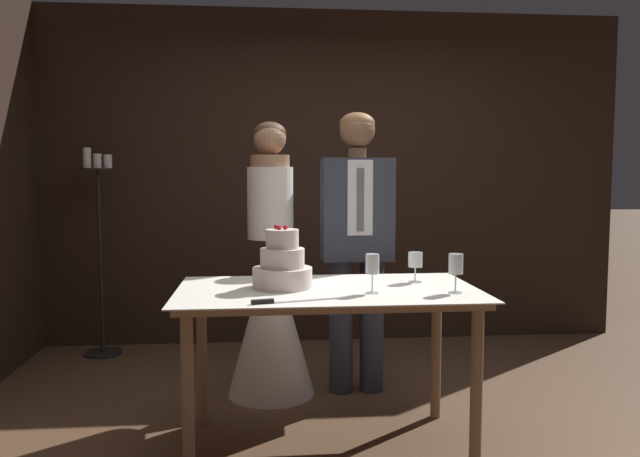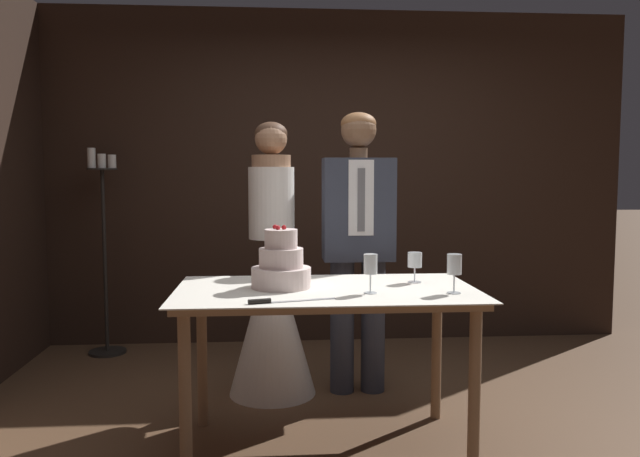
% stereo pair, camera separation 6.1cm
% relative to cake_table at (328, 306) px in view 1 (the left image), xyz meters
% --- Properties ---
extents(ground_plane, '(40.00, 40.00, 0.00)m').
position_rel_cake_table_xyz_m(ground_plane, '(0.24, 0.05, -0.72)').
color(ground_plane, brown).
extents(wall_back, '(4.82, 0.12, 2.68)m').
position_rel_cake_table_xyz_m(wall_back, '(0.24, 2.09, 0.62)').
color(wall_back, black).
rests_on(wall_back, ground_plane).
extents(cake_table, '(1.48, 0.84, 0.81)m').
position_rel_cake_table_xyz_m(cake_table, '(0.00, 0.00, 0.00)').
color(cake_table, '#8E6B4C').
rests_on(cake_table, ground_plane).
extents(tiered_cake, '(0.30, 0.30, 0.31)m').
position_rel_cake_table_xyz_m(tiered_cake, '(-0.22, 0.05, 0.20)').
color(tiered_cake, beige).
rests_on(tiered_cake, cake_table).
extents(cake_knife, '(0.39, 0.12, 0.02)m').
position_rel_cake_table_xyz_m(cake_knife, '(-0.25, -0.32, 0.10)').
color(cake_knife, silver).
rests_on(cake_knife, cake_table).
extents(wine_glass_near, '(0.07, 0.07, 0.19)m').
position_rel_cake_table_xyz_m(wine_glass_near, '(0.20, -0.14, 0.22)').
color(wine_glass_near, silver).
rests_on(wine_glass_near, cake_table).
extents(wine_glass_middle, '(0.07, 0.07, 0.16)m').
position_rel_cake_table_xyz_m(wine_glass_middle, '(0.47, 0.14, 0.20)').
color(wine_glass_middle, silver).
rests_on(wine_glass_middle, cake_table).
extents(wine_glass_far, '(0.07, 0.07, 0.19)m').
position_rel_cake_table_xyz_m(wine_glass_far, '(0.59, -0.17, 0.22)').
color(wine_glass_far, silver).
rests_on(wine_glass_far, cake_table).
extents(bride, '(0.54, 0.54, 1.69)m').
position_rel_cake_table_xyz_m(bride, '(-0.27, 0.80, -0.10)').
color(bride, white).
rests_on(bride, ground_plane).
extents(groom, '(0.44, 0.25, 1.75)m').
position_rel_cake_table_xyz_m(groom, '(0.27, 0.80, 0.28)').
color(groom, '#333847').
rests_on(groom, ground_plane).
extents(candle_stand, '(0.28, 0.28, 1.57)m').
position_rel_cake_table_xyz_m(candle_stand, '(-1.54, 1.78, 0.06)').
color(candle_stand, black).
rests_on(candle_stand, ground_plane).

